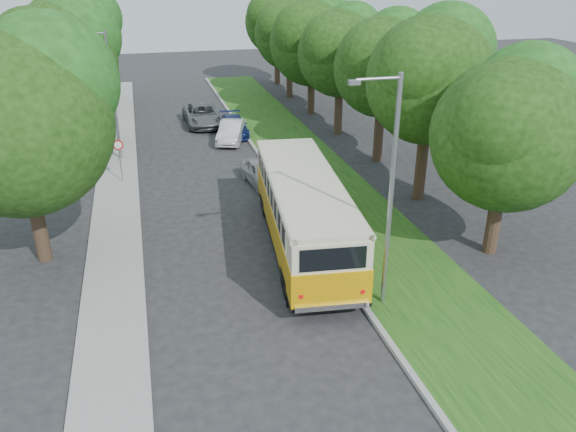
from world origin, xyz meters
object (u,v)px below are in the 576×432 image
object	(u,v)px
vintage_bus	(304,213)
car_white	(231,131)
lamppost_far	(111,92)
car_silver	(262,173)
car_grey	(202,115)
car_blue	(234,126)
lamppost_near	(389,189)

from	to	relation	value
vintage_bus	car_white	world-z (taller)	vintage_bus
lamppost_far	car_silver	world-z (taller)	lamppost_far
car_white	car_grey	xyz separation A→B (m)	(-1.35, 4.65, 0.06)
lamppost_far	car_grey	size ratio (longest dim) A/B	1.41
vintage_bus	car_blue	world-z (taller)	vintage_bus
car_white	car_grey	distance (m)	4.84
lamppost_near	car_silver	distance (m)	13.00
lamppost_far	car_silver	bearing A→B (deg)	-39.42
lamppost_near	car_white	size ratio (longest dim) A/B	1.94
vintage_bus	car_white	size ratio (longest dim) A/B	2.63
car_white	car_grey	size ratio (longest dim) A/B	0.78
lamppost_far	car_silver	distance (m)	10.26
car_silver	car_grey	bearing A→B (deg)	89.96
vintage_bus	car_blue	distance (m)	17.51
car_blue	car_white	bearing A→B (deg)	-102.14
lamppost_near	car_grey	size ratio (longest dim) A/B	1.51
car_silver	car_blue	bearing A→B (deg)	81.97
lamppost_near	vintage_bus	bearing A→B (deg)	106.66
car_silver	vintage_bus	bearing A→B (deg)	-96.87
car_white	car_blue	world-z (taller)	car_white
car_white	car_blue	distance (m)	1.63
car_blue	car_grey	bearing A→B (deg)	122.29
lamppost_far	car_grey	xyz separation A→B (m)	(5.85, 6.77, -3.38)
car_grey	lamppost_near	bearing A→B (deg)	-84.28
lamppost_near	car_white	world-z (taller)	lamppost_near
car_blue	lamppost_far	bearing A→B (deg)	-151.61
car_silver	car_grey	xyz separation A→B (m)	(-1.61, 12.90, 0.09)
vintage_bus	car_blue	bearing A→B (deg)	96.05
car_silver	car_white	bearing A→B (deg)	84.66
car_blue	car_grey	world-z (taller)	car_grey
lamppost_far	car_blue	size ratio (longest dim) A/B	1.76
car_white	car_blue	xyz separation A→B (m)	(0.41, 1.58, -0.06)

